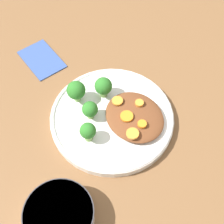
{
  "coord_description": "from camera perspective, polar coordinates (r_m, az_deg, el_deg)",
  "views": [
    {
      "loc": [
        0.3,
        -0.21,
        0.59
      ],
      "look_at": [
        0.0,
        0.0,
        0.03
      ],
      "focal_mm": 50.0,
      "sensor_mm": 36.0,
      "label": 1
    }
  ],
  "objects": [
    {
      "name": "ground_plane",
      "position": [
        0.69,
        0.0,
        -1.5
      ],
      "size": [
        4.0,
        4.0,
        0.0
      ],
      "primitive_type": "plane",
      "color": "brown"
    },
    {
      "name": "carrot_slice_2",
      "position": [
        0.65,
        2.72,
        -0.79
      ],
      "size": [
        0.03,
        0.03,
        0.01
      ],
      "primitive_type": "cylinder",
      "color": "orange",
      "rests_on": "stew_mound"
    },
    {
      "name": "dip_bowl",
      "position": [
        0.59,
        -9.56,
        -18.22
      ],
      "size": [
        0.13,
        0.13,
        0.05
      ],
      "color": "silver",
      "rests_on": "ground_plane"
    },
    {
      "name": "carrot_slice_0",
      "position": [
        0.67,
        5.02,
        1.64
      ],
      "size": [
        0.02,
        0.02,
        0.01
      ],
      "primitive_type": "cylinder",
      "color": "orange",
      "rests_on": "stew_mound"
    },
    {
      "name": "carrot_slice_1",
      "position": [
        0.64,
        5.52,
        -2.21
      ],
      "size": [
        0.02,
        0.02,
        0.01
      ],
      "primitive_type": "cylinder",
      "color": "orange",
      "rests_on": "stew_mound"
    },
    {
      "name": "broccoli_floret_2",
      "position": [
        0.63,
        -4.43,
        -3.57
      ],
      "size": [
        0.03,
        0.03,
        0.05
      ],
      "color": "#759E51",
      "rests_on": "plate"
    },
    {
      "name": "carrot_slice_3",
      "position": [
        0.67,
        1.0,
        2.06
      ],
      "size": [
        0.02,
        0.02,
        0.0
      ],
      "primitive_type": "cylinder",
      "color": "orange",
      "rests_on": "stew_mound"
    },
    {
      "name": "carrot_slice_4",
      "position": [
        0.63,
        3.96,
        -3.83
      ],
      "size": [
        0.03,
        0.03,
        0.0
      ],
      "primitive_type": "cylinder",
      "color": "orange",
      "rests_on": "stew_mound"
    },
    {
      "name": "broccoli_floret_3",
      "position": [
        0.66,
        -4.05,
        0.42
      ],
      "size": [
        0.03,
        0.03,
        0.05
      ],
      "color": "#759E51",
      "rests_on": "plate"
    },
    {
      "name": "broccoli_floret_0",
      "position": [
        0.69,
        -1.59,
        4.67
      ],
      "size": [
        0.04,
        0.04,
        0.05
      ],
      "color": "#759E51",
      "rests_on": "plate"
    },
    {
      "name": "stew_mound",
      "position": [
        0.67,
        4.15,
        -0.82
      ],
      "size": [
        0.14,
        0.12,
        0.02
      ],
      "primitive_type": "ellipsoid",
      "color": "brown",
      "rests_on": "plate"
    },
    {
      "name": "broccoli_floret_1",
      "position": [
        0.68,
        -6.57,
        3.92
      ],
      "size": [
        0.04,
        0.04,
        0.06
      ],
      "color": "#7FA85B",
      "rests_on": "plate"
    },
    {
      "name": "napkin",
      "position": [
        0.82,
        -12.75,
        9.44
      ],
      "size": [
        0.12,
        0.08,
        0.01
      ],
      "rotation": [
        0.0,
        0.0,
        0.03
      ],
      "color": "#334C8C",
      "rests_on": "ground_plane"
    },
    {
      "name": "plate",
      "position": [
        0.68,
        0.0,
        -0.97
      ],
      "size": [
        0.27,
        0.27,
        0.02
      ],
      "color": "silver",
      "rests_on": "ground_plane"
    }
  ]
}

